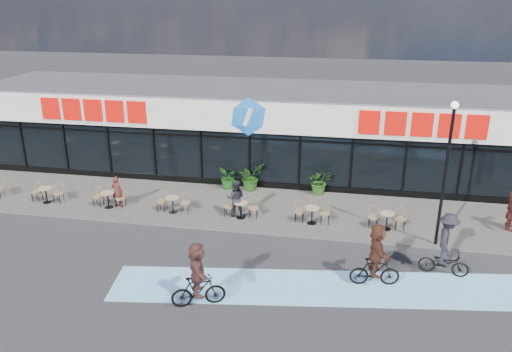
{
  "coord_description": "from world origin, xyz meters",
  "views": [
    {
      "loc": [
        4.57,
        -16.19,
        9.48
      ],
      "look_at": [
        0.96,
        3.5,
        2.01
      ],
      "focal_mm": 35.0,
      "sensor_mm": 36.0,
      "label": 1
    }
  ],
  "objects_px": {
    "potted_plant_mid": "(251,177)",
    "cyclist_a": "(376,257)",
    "potted_plant_left": "(228,178)",
    "cyclist_b": "(446,248)",
    "lamp_post": "(447,164)",
    "patron_left": "(117,191)",
    "pedestrian_b": "(512,210)",
    "patron_right": "(236,198)",
    "potted_plant_right": "(320,181)"
  },
  "relations": [
    {
      "from": "potted_plant_right",
      "to": "patron_left",
      "type": "distance_m",
      "value": 9.61
    },
    {
      "from": "potted_plant_left",
      "to": "cyclist_b",
      "type": "xyz_separation_m",
      "value": [
        9.32,
        -6.37,
        0.39
      ]
    },
    {
      "from": "potted_plant_mid",
      "to": "cyclist_a",
      "type": "height_order",
      "value": "cyclist_a"
    },
    {
      "from": "lamp_post",
      "to": "patron_right",
      "type": "bearing_deg",
      "value": 172.37
    },
    {
      "from": "lamp_post",
      "to": "pedestrian_b",
      "type": "xyz_separation_m",
      "value": [
        3.24,
        1.95,
        -2.5
      ]
    },
    {
      "from": "patron_left",
      "to": "cyclist_b",
      "type": "bearing_deg",
      "value": 170.58
    },
    {
      "from": "cyclist_b",
      "to": "potted_plant_right",
      "type": "bearing_deg",
      "value": 126.13
    },
    {
      "from": "lamp_post",
      "to": "pedestrian_b",
      "type": "distance_m",
      "value": 4.53
    },
    {
      "from": "patron_right",
      "to": "cyclist_b",
      "type": "bearing_deg",
      "value": 151.89
    },
    {
      "from": "cyclist_a",
      "to": "cyclist_b",
      "type": "bearing_deg",
      "value": 25.21
    },
    {
      "from": "patron_right",
      "to": "pedestrian_b",
      "type": "relative_size",
      "value": 1.0
    },
    {
      "from": "patron_left",
      "to": "pedestrian_b",
      "type": "height_order",
      "value": "pedestrian_b"
    },
    {
      "from": "potted_plant_mid",
      "to": "patron_left",
      "type": "xyz_separation_m",
      "value": [
        -5.62,
        -3.15,
        0.06
      ]
    },
    {
      "from": "lamp_post",
      "to": "patron_left",
      "type": "distance_m",
      "value": 14.18
    },
    {
      "from": "potted_plant_mid",
      "to": "cyclist_a",
      "type": "relative_size",
      "value": 0.59
    },
    {
      "from": "lamp_post",
      "to": "patron_right",
      "type": "xyz_separation_m",
      "value": [
        -8.31,
        1.11,
        -2.5
      ]
    },
    {
      "from": "cyclist_b",
      "to": "pedestrian_b",
      "type": "bearing_deg",
      "value": 51.0
    },
    {
      "from": "potted_plant_left",
      "to": "potted_plant_mid",
      "type": "height_order",
      "value": "potted_plant_mid"
    },
    {
      "from": "lamp_post",
      "to": "pedestrian_b",
      "type": "relative_size",
      "value": 3.36
    },
    {
      "from": "cyclist_b",
      "to": "cyclist_a",
      "type": "bearing_deg",
      "value": -154.79
    },
    {
      "from": "potted_plant_right",
      "to": "cyclist_a",
      "type": "bearing_deg",
      "value": -73.03
    },
    {
      "from": "potted_plant_mid",
      "to": "pedestrian_b",
      "type": "height_order",
      "value": "pedestrian_b"
    },
    {
      "from": "potted_plant_mid",
      "to": "patron_left",
      "type": "distance_m",
      "value": 6.45
    },
    {
      "from": "potted_plant_left",
      "to": "patron_right",
      "type": "xyz_separation_m",
      "value": [
        1.08,
        -3.12,
        0.28
      ]
    },
    {
      "from": "lamp_post",
      "to": "potted_plant_mid",
      "type": "relative_size",
      "value": 4.23
    },
    {
      "from": "potted_plant_left",
      "to": "pedestrian_b",
      "type": "distance_m",
      "value": 12.84
    },
    {
      "from": "potted_plant_mid",
      "to": "cyclist_b",
      "type": "xyz_separation_m",
      "value": [
        8.19,
        -6.44,
        0.28
      ]
    },
    {
      "from": "potted_plant_left",
      "to": "cyclist_b",
      "type": "height_order",
      "value": "cyclist_b"
    },
    {
      "from": "potted_plant_mid",
      "to": "cyclist_a",
      "type": "bearing_deg",
      "value": -52.79
    },
    {
      "from": "potted_plant_mid",
      "to": "potted_plant_right",
      "type": "distance_m",
      "value": 3.42
    },
    {
      "from": "potted_plant_left",
      "to": "patron_right",
      "type": "relative_size",
      "value": 0.67
    },
    {
      "from": "patron_right",
      "to": "cyclist_b",
      "type": "distance_m",
      "value": 8.86
    },
    {
      "from": "lamp_post",
      "to": "cyclist_a",
      "type": "xyz_separation_m",
      "value": [
        -2.5,
        -3.28,
        -2.36
      ]
    },
    {
      "from": "potted_plant_mid",
      "to": "potted_plant_right",
      "type": "height_order",
      "value": "potted_plant_mid"
    },
    {
      "from": "cyclist_a",
      "to": "patron_right",
      "type": "bearing_deg",
      "value": 142.91
    },
    {
      "from": "potted_plant_mid",
      "to": "pedestrian_b",
      "type": "xyz_separation_m",
      "value": [
        11.5,
        -2.36,
        0.17
      ]
    },
    {
      "from": "lamp_post",
      "to": "cyclist_a",
      "type": "distance_m",
      "value": 4.75
    },
    {
      "from": "pedestrian_b",
      "to": "cyclist_a",
      "type": "relative_size",
      "value": 0.74
    },
    {
      "from": "patron_left",
      "to": "potted_plant_left",
      "type": "bearing_deg",
      "value": -141.68
    },
    {
      "from": "patron_right",
      "to": "pedestrian_b",
      "type": "bearing_deg",
      "value": 177.56
    },
    {
      "from": "potted_plant_right",
      "to": "lamp_post",
      "type": "bearing_deg",
      "value": -42.27
    },
    {
      "from": "cyclist_b",
      "to": "lamp_post",
      "type": "bearing_deg",
      "value": 88.06
    },
    {
      "from": "potted_plant_left",
      "to": "potted_plant_mid",
      "type": "bearing_deg",
      "value": 4.03
    },
    {
      "from": "cyclist_a",
      "to": "patron_left",
      "type": "bearing_deg",
      "value": 158.71
    },
    {
      "from": "lamp_post",
      "to": "pedestrian_b",
      "type": "bearing_deg",
      "value": 31.1
    },
    {
      "from": "lamp_post",
      "to": "patron_left",
      "type": "xyz_separation_m",
      "value": [
        -13.89,
        1.16,
        -2.61
      ]
    },
    {
      "from": "patron_left",
      "to": "cyclist_a",
      "type": "relative_size",
      "value": 0.64
    },
    {
      "from": "lamp_post",
      "to": "patron_right",
      "type": "distance_m",
      "value": 8.75
    },
    {
      "from": "potted_plant_left",
      "to": "potted_plant_right",
      "type": "xyz_separation_m",
      "value": [
        4.54,
        0.18,
        0.06
      ]
    },
    {
      "from": "potted_plant_left",
      "to": "pedestrian_b",
      "type": "bearing_deg",
      "value": -10.22
    }
  ]
}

